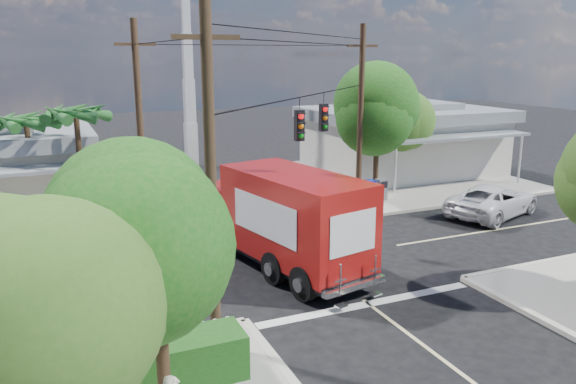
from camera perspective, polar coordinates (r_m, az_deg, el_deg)
ground at (r=21.59m, az=2.14°, el=-6.85°), size 120.00×120.00×0.00m
sidewalk_ne at (r=35.90m, az=10.29°, el=1.46°), size 14.12×14.12×0.14m
sidewalk_nw at (r=30.09m, az=-26.73°, el=-2.22°), size 14.12×14.12×0.14m
road_markings at (r=20.36m, az=3.96°, el=-8.16°), size 32.00×32.00×0.01m
building_ne at (r=37.29m, az=11.60°, el=5.38°), size 11.80×10.20×4.50m
radio_tower at (r=39.34m, az=-10.06°, el=10.74°), size 0.80×0.80×17.00m
tree_sw_front at (r=11.28m, az=-13.28°, el=-3.50°), size 3.88×3.78×6.03m
tree_sw_back at (r=8.97m, az=-26.24°, el=-12.21°), size 3.56×3.42×5.41m
tree_ne_front at (r=29.77m, az=9.18°, el=8.15°), size 4.21×4.14×6.66m
tree_ne_back at (r=33.09m, az=10.90°, el=7.63°), size 3.77×3.66×5.82m
palm_nw_front at (r=25.84m, az=-20.74°, el=7.22°), size 3.01×3.08×5.59m
palm_nw_back at (r=27.34m, az=-25.06°, el=6.35°), size 3.01×3.08×5.19m
utility_poles at (r=21.26m, az=-3.50°, el=5.84°), size 12.00×10.68×9.00m
picket_fence at (r=14.40m, az=-17.22°, el=-15.66°), size 5.94×0.06×1.00m
hedge_sw at (r=13.68m, az=-17.68°, el=-17.31°), size 6.20×1.20×1.10m
vending_boxes at (r=29.61m, az=8.30°, el=0.15°), size 1.90×0.50×1.10m
delivery_truck at (r=20.34m, az=-0.57°, el=-2.69°), size 4.17×8.67×3.61m
parked_car at (r=28.80m, az=20.11°, el=-0.79°), size 6.07×4.28×1.54m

